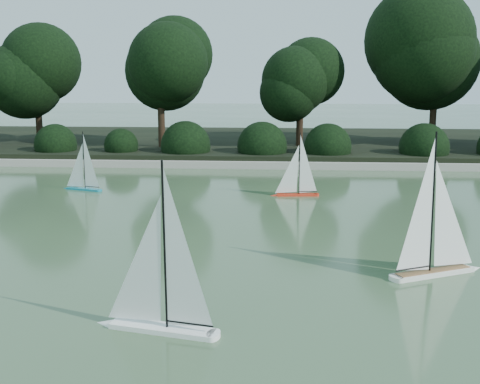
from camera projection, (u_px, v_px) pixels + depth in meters
The scene contains 9 objects.
ground at pixel (240, 296), 6.71m from camera, with size 80.00×80.00×0.00m, color #3A5533.
pond_coping at pixel (263, 165), 15.50m from camera, with size 40.00×0.35×0.18m, color gray.
far_bank at pixel (267, 144), 19.40m from camera, with size 40.00×8.00×0.30m, color black.
tree_line at pixel (309, 65), 17.29m from camera, with size 26.31×3.93×4.39m.
shrub_hedge at pixel (264, 147), 16.31m from camera, with size 29.10×1.10×1.10m.
sailboat_white_a at pixel (152, 303), 5.79m from camera, with size 1.31×0.48×1.78m.
sailboat_white_b at pixel (441, 251), 7.40m from camera, with size 1.31×0.77×1.88m.
sailboat_orange at pixel (293, 185), 12.07m from camera, with size 1.00×0.24×1.36m.
sailboat_teal at pixel (80, 180), 12.67m from camera, with size 0.95×0.42×1.32m.
Camera 1 is at (0.42, -6.34, 2.48)m, focal length 45.00 mm.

